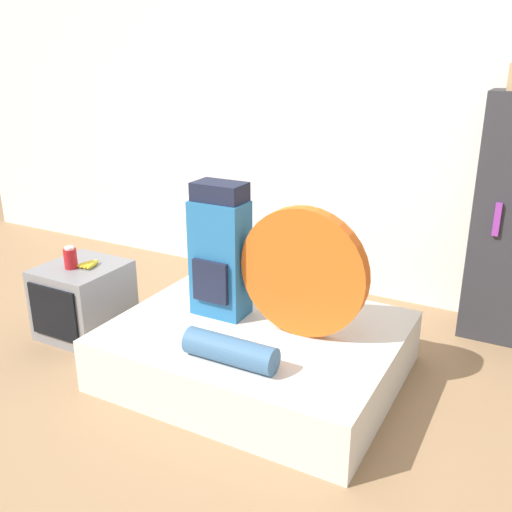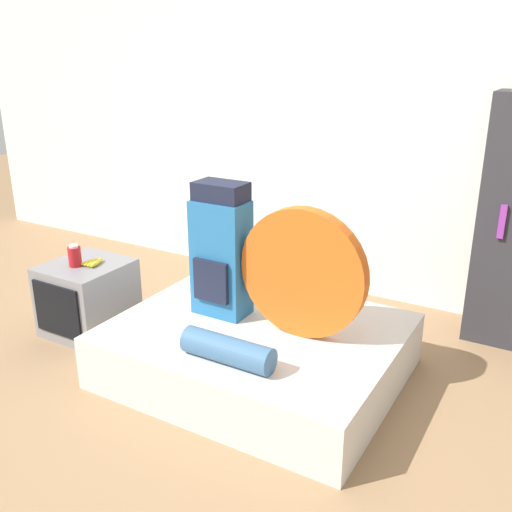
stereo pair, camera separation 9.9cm
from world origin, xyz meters
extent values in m
plane|color=#997551|center=(0.00, 0.00, 0.00)|extent=(16.00, 16.00, 0.00)
cube|color=white|center=(0.00, 2.06, 1.30)|extent=(8.00, 0.05, 2.60)
cube|color=silver|center=(0.20, 0.52, 0.17)|extent=(1.68, 1.36, 0.33)
cube|color=#23669E|center=(-0.09, 0.57, 0.70)|extent=(0.34, 0.21, 0.73)
cube|color=#191E33|center=(-0.09, 0.58, 1.12)|extent=(0.31, 0.19, 0.11)
cube|color=#191E33|center=(-0.09, 0.45, 0.59)|extent=(0.24, 0.03, 0.26)
cylinder|color=#E05B19|center=(0.47, 0.56, 0.72)|extent=(0.77, 0.09, 0.77)
cylinder|color=#3D668E|center=(0.28, 0.06, 0.41)|extent=(0.53, 0.15, 0.15)
cube|color=gray|center=(-1.14, 0.43, 0.25)|extent=(0.52, 0.55, 0.51)
cube|color=black|center=(-1.14, 0.15, 0.27)|extent=(0.41, 0.02, 0.37)
cylinder|color=#B2191E|center=(-1.16, 0.37, 0.58)|extent=(0.09, 0.09, 0.14)
cylinder|color=white|center=(-1.16, 0.37, 0.65)|extent=(0.06, 0.06, 0.02)
ellipsoid|color=yellow|center=(-1.10, 0.46, 0.52)|extent=(0.08, 0.17, 0.03)
ellipsoid|color=yellow|center=(-1.08, 0.46, 0.52)|extent=(0.05, 0.17, 0.03)
ellipsoid|color=yellow|center=(-1.07, 0.46, 0.52)|extent=(0.05, 0.17, 0.03)
ellipsoid|color=yellow|center=(-1.05, 0.46, 0.52)|extent=(0.08, 0.17, 0.03)
cube|color=purple|center=(1.36, 1.61, 0.89)|extent=(0.04, 0.02, 0.22)
camera|label=1|loc=(1.67, -2.22, 1.92)|focal=40.00mm
camera|label=2|loc=(1.76, -2.17, 1.92)|focal=40.00mm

